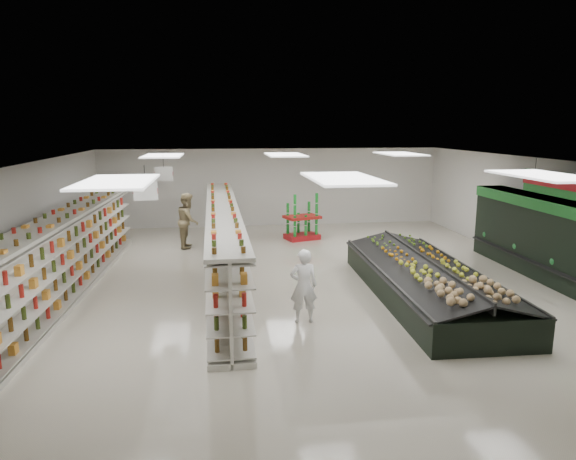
{
  "coord_description": "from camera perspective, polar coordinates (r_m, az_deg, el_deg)",
  "views": [
    {
      "loc": [
        -2.29,
        -13.14,
        4.1
      ],
      "look_at": [
        -0.44,
        0.2,
        1.37
      ],
      "focal_mm": 32.0,
      "sensor_mm": 36.0,
      "label": 1
    }
  ],
  "objects": [
    {
      "name": "floor",
      "position": [
        13.96,
        1.89,
        -5.62
      ],
      "size": [
        16.0,
        16.0,
        0.0
      ],
      "primitive_type": "plane",
      "color": "beige",
      "rests_on": "ground"
    },
    {
      "name": "ceiling",
      "position": [
        13.37,
        1.98,
        7.6
      ],
      "size": [
        14.0,
        16.0,
        0.02
      ],
      "primitive_type": "cube",
      "color": "white",
      "rests_on": "wall_back"
    },
    {
      "name": "wall_back",
      "position": [
        21.41,
        -1.73,
        4.76
      ],
      "size": [
        14.0,
        0.02,
        3.2
      ],
      "primitive_type": "cube",
      "color": "silver",
      "rests_on": "floor"
    },
    {
      "name": "wall_front",
      "position": [
        6.16,
        15.07,
        -12.9
      ],
      "size": [
        14.0,
        0.02,
        3.2
      ],
      "primitive_type": "cube",
      "color": "silver",
      "rests_on": "floor"
    },
    {
      "name": "wall_left",
      "position": [
        14.18,
        -27.16,
        0.03
      ],
      "size": [
        0.02,
        16.0,
        3.2
      ],
      "primitive_type": "cube",
      "color": "silver",
      "rests_on": "floor"
    },
    {
      "name": "wall_right",
      "position": [
        16.29,
        26.99,
        1.38
      ],
      "size": [
        0.02,
        16.0,
        3.2
      ],
      "primitive_type": "cube",
      "color": "silver",
      "rests_on": "floor"
    },
    {
      "name": "produce_wall_case",
      "position": [
        14.89,
        28.64,
        -1.03
      ],
      "size": [
        0.93,
        8.0,
        2.2
      ],
      "color": "black",
      "rests_on": "floor"
    },
    {
      "name": "aisle_sign_near",
      "position": [
        11.32,
        -15.56,
        4.21
      ],
      "size": [
        0.52,
        0.06,
        0.75
      ],
      "color": "white",
      "rests_on": "ceiling"
    },
    {
      "name": "aisle_sign_far",
      "position": [
        15.28,
        -13.64,
        6.08
      ],
      "size": [
        0.52,
        0.06,
        0.75
      ],
      "color": "white",
      "rests_on": "ceiling"
    },
    {
      "name": "hortifruti_banner",
      "position": [
        14.51,
        28.26,
        4.37
      ],
      "size": [
        0.12,
        3.2,
        0.95
      ],
      "color": "#1B6824",
      "rests_on": "ceiling"
    },
    {
      "name": "gondola_left",
      "position": [
        13.56,
        -23.61,
        -3.09
      ],
      "size": [
        1.31,
        11.57,
        2.0
      ],
      "rotation": [
        0.0,
        0.0,
        -0.04
      ],
      "color": "silver",
      "rests_on": "floor"
    },
    {
      "name": "gondola_center",
      "position": [
        14.21,
        -7.22,
        -1.62
      ],
      "size": [
        0.95,
        11.38,
        1.97
      ],
      "rotation": [
        0.0,
        0.0,
        0.01
      ],
      "color": "silver",
      "rests_on": "floor"
    },
    {
      "name": "produce_island",
      "position": [
        12.94,
        14.99,
        -5.29
      ],
      "size": [
        2.62,
        6.77,
        1.0
      ],
      "rotation": [
        0.0,
        0.0,
        -0.03
      ],
      "color": "black",
      "rests_on": "floor"
    },
    {
      "name": "soda_endcap",
      "position": [
        18.81,
        1.57,
        1.24
      ],
      "size": [
        1.42,
        1.17,
        1.57
      ],
      "rotation": [
        0.0,
        0.0,
        0.31
      ],
      "color": "#B2141A",
      "rests_on": "floor"
    },
    {
      "name": "shopper_main",
      "position": [
        10.86,
        1.73,
        -6.24
      ],
      "size": [
        0.59,
        0.39,
        1.6
      ],
      "primitive_type": "imported",
      "rotation": [
        0.0,
        0.0,
        3.13
      ],
      "color": "white",
      "rests_on": "floor"
    },
    {
      "name": "shopper_background",
      "position": [
        17.84,
        -11.04,
        1.05
      ],
      "size": [
        0.61,
        0.94,
        1.88
      ],
      "primitive_type": "imported",
      "rotation": [
        0.0,
        0.0,
        1.52
      ],
      "color": "tan",
      "rests_on": "floor"
    }
  ]
}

